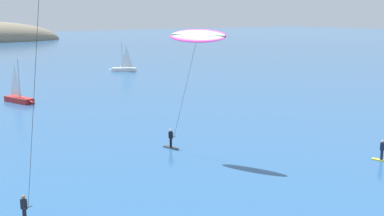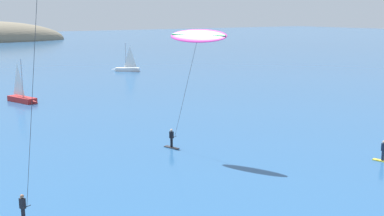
% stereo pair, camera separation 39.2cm
% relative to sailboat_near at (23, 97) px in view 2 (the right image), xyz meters
% --- Properties ---
extents(sailboat_near, '(2.81, 5.91, 5.70)m').
position_rel_sailboat_near_xyz_m(sailboat_near, '(0.00, 0.00, 0.00)').
color(sailboat_near, '#B22323').
rests_on(sailboat_near, ground).
extents(sailboat_far, '(5.20, 4.53, 5.70)m').
position_rel_sailboat_near_xyz_m(sailboat_far, '(26.79, 23.32, 0.00)').
color(sailboat_far, white).
rests_on(sailboat_far, ground).
extents(kitesurfer_magenta, '(3.32, 5.99, 10.38)m').
position_rel_sailboat_near_xyz_m(kitesurfer_magenta, '(5.51, -31.91, 8.50)').
color(kitesurfer_magenta, '#2D2D33').
rests_on(kitesurfer_magenta, ground).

